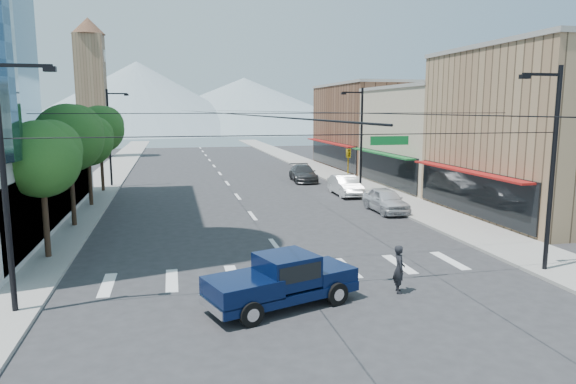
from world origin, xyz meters
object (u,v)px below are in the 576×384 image
at_px(pickup_truck, 281,280).
at_px(parked_car_far, 303,173).
at_px(parked_car_mid, 345,185).
at_px(parked_car_near, 386,200).
at_px(pedestrian, 399,269).

distance_m(pickup_truck, parked_car_far, 33.25).
bearing_deg(parked_car_mid, parked_car_near, -85.15).
bearing_deg(parked_car_mid, pickup_truck, -113.01).
bearing_deg(pedestrian, parked_car_mid, -0.51).
height_order(pedestrian, parked_car_far, pedestrian).
bearing_deg(parked_car_far, pedestrian, -93.32).
xyz_separation_m(parked_car_near, parked_car_far, (-1.80, 16.39, -0.02)).
distance_m(pedestrian, parked_car_near, 16.35).
relative_size(parked_car_near, parked_car_far, 0.87).
bearing_deg(parked_car_near, pedestrian, -111.94).
height_order(pickup_truck, parked_car_near, pickup_truck).
relative_size(pickup_truck, parked_car_mid, 1.19).
distance_m(pedestrian, parked_car_far, 31.87).
relative_size(pickup_truck, parked_car_far, 1.07).
distance_m(parked_car_near, parked_car_far, 16.49).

